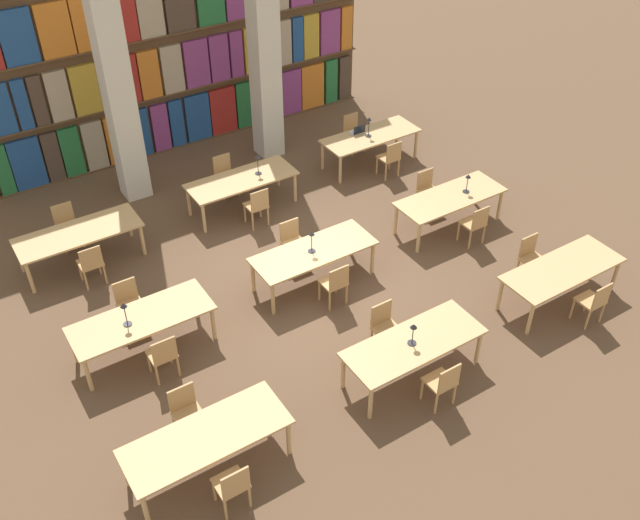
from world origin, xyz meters
TOP-DOWN VIEW (x-y plane):
  - ground_plane at (0.00, 0.00)m, footprint 40.00×40.00m
  - bookshelf_bank at (-0.01, 6.13)m, footprint 10.23×0.35m
  - pillar_left at (-1.68, 4.62)m, footprint 0.55×0.55m
  - pillar_center at (1.68, 4.62)m, footprint 0.55×0.55m
  - reading_table_0 at (-3.43, -2.78)m, footprint 2.31×0.89m
  - chair_0 at (-3.42, -3.51)m, footprint 0.42×0.40m
  - chair_1 at (-3.42, -2.05)m, footprint 0.42×0.40m
  - reading_table_1 at (0.08, -2.88)m, footprint 2.31×0.89m
  - chair_2 at (0.07, -3.61)m, footprint 0.42×0.40m
  - chair_3 at (0.07, -2.15)m, footprint 0.42×0.40m
  - desk_lamp_0 at (0.03, -2.89)m, footprint 0.14×0.14m
  - reading_table_2 at (3.43, -2.85)m, footprint 2.31×0.89m
  - chair_4 at (3.46, -3.58)m, footprint 0.42×0.40m
  - chair_5 at (3.46, -2.12)m, footprint 0.42×0.40m
  - reading_table_3 at (-3.30, -0.07)m, footprint 2.31×0.89m
  - chair_6 at (-3.26, -0.80)m, footprint 0.42×0.40m
  - chair_7 at (-3.26, 0.66)m, footprint 0.42×0.40m
  - desk_lamp_1 at (-3.54, -0.11)m, footprint 0.14×0.14m
  - reading_table_4 at (0.01, -0.06)m, footprint 2.31×0.89m
  - chair_8 at (-0.01, -0.79)m, footprint 0.42×0.40m
  - chair_9 at (-0.01, 0.67)m, footprint 0.42×0.40m
  - desk_lamp_2 at (-0.04, -0.07)m, footprint 0.14×0.14m
  - reading_table_5 at (3.29, -0.03)m, footprint 2.31×0.89m
  - chair_10 at (3.32, -0.75)m, footprint 0.42×0.40m
  - chair_11 at (3.32, 0.70)m, footprint 0.42×0.40m
  - desk_lamp_3 at (3.65, -0.07)m, footprint 0.14×0.14m
  - reading_table_6 at (-3.43, 2.81)m, footprint 2.31×0.89m
  - chair_12 at (-3.46, 2.08)m, footprint 0.42×0.40m
  - chair_13 at (-3.46, 3.54)m, footprint 0.42×0.40m
  - reading_table_7 at (0.05, 2.84)m, footprint 2.31×0.89m
  - chair_14 at (0.01, 2.11)m, footprint 0.42×0.40m
  - chair_15 at (0.01, 3.57)m, footprint 0.42×0.40m
  - desk_lamp_4 at (0.44, 2.81)m, footprint 0.14×0.14m
  - reading_table_8 at (3.43, 2.92)m, footprint 2.31×0.89m
  - chair_16 at (3.46, 2.19)m, footprint 0.42×0.40m
  - chair_17 at (3.46, 3.65)m, footprint 0.42×0.40m
  - desk_lamp_5 at (3.35, 2.90)m, footprint 0.14×0.14m
  - laptop at (3.23, 3.17)m, footprint 0.32×0.22m

SIDE VIEW (x-z plane):
  - ground_plane at x=0.00m, z-range 0.00..0.00m
  - chair_0 at x=-3.42m, z-range 0.04..0.93m
  - chair_1 at x=-3.42m, z-range 0.04..0.93m
  - chair_2 at x=0.07m, z-range 0.04..0.93m
  - chair_3 at x=0.07m, z-range 0.04..0.93m
  - chair_4 at x=3.46m, z-range 0.04..0.93m
  - chair_5 at x=3.46m, z-range 0.04..0.93m
  - chair_6 at x=-3.26m, z-range 0.04..0.93m
  - chair_7 at x=-3.26m, z-range 0.04..0.93m
  - chair_8 at x=-0.01m, z-range 0.04..0.93m
  - chair_9 at x=-0.01m, z-range 0.04..0.93m
  - chair_10 at x=3.32m, z-range 0.04..0.93m
  - chair_11 at x=3.32m, z-range 0.04..0.93m
  - chair_12 at x=-3.46m, z-range 0.04..0.93m
  - chair_13 at x=-3.46m, z-range 0.04..0.93m
  - chair_14 at x=0.01m, z-range 0.04..0.93m
  - chair_15 at x=0.01m, z-range 0.04..0.93m
  - chair_16 at x=3.46m, z-range 0.04..0.93m
  - chair_17 at x=3.46m, z-range 0.04..0.93m
  - reading_table_0 at x=-3.43m, z-range 0.29..1.03m
  - reading_table_1 at x=0.08m, z-range 0.29..1.03m
  - reading_table_2 at x=3.43m, z-range 0.29..1.03m
  - reading_table_3 at x=-3.30m, z-range 0.29..1.03m
  - reading_table_4 at x=0.01m, z-range 0.29..1.03m
  - reading_table_5 at x=3.29m, z-range 0.29..1.03m
  - reading_table_6 at x=-3.43m, z-range 0.29..1.03m
  - reading_table_7 at x=0.05m, z-range 0.29..1.03m
  - reading_table_8 at x=3.43m, z-range 0.29..1.03m
  - laptop at x=3.23m, z-range 0.67..0.88m
  - desk_lamp_0 at x=0.03m, z-range 0.80..1.21m
  - desk_lamp_3 at x=3.65m, z-range 0.80..1.21m
  - desk_lamp_2 at x=-0.04m, z-range 0.81..1.25m
  - desk_lamp_1 at x=-3.54m, z-range 0.81..1.26m
  - desk_lamp_4 at x=0.44m, z-range 0.81..1.26m
  - desk_lamp_5 at x=3.35m, z-range 0.81..1.29m
  - bookshelf_bank at x=-0.01m, z-range -0.12..5.38m
  - pillar_left at x=-1.68m, z-range 0.00..6.00m
  - pillar_center at x=1.68m, z-range 0.00..6.00m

